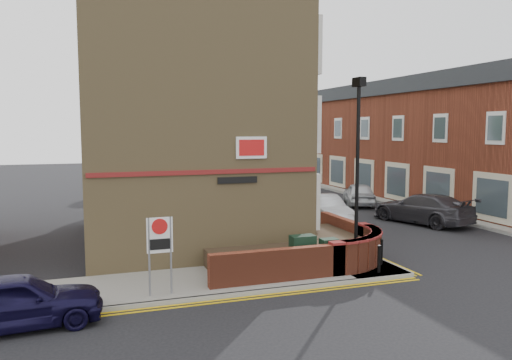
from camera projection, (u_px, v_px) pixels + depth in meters
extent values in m
plane|color=black|center=(329.00, 286.00, 15.15)|extent=(120.00, 120.00, 0.00)
cube|color=gray|center=(205.00, 281.00, 15.44)|extent=(13.00, 3.00, 0.12)
cube|color=gray|center=(239.00, 205.00, 30.85)|extent=(2.00, 32.00, 0.12)
cube|color=gray|center=(419.00, 203.00, 31.56)|extent=(4.00, 40.00, 0.12)
cube|color=gray|center=(217.00, 297.00, 14.02)|extent=(13.00, 0.15, 0.12)
cube|color=gray|center=(254.00, 204.00, 31.17)|extent=(0.15, 32.00, 0.12)
cube|color=gray|center=(392.00, 205.00, 30.91)|extent=(0.15, 40.00, 0.12)
cube|color=gold|center=(219.00, 301.00, 13.79)|extent=(13.00, 0.28, 0.01)
cube|color=gold|center=(258.00, 205.00, 31.26)|extent=(0.28, 32.00, 0.01)
cube|color=olive|center=(181.00, 108.00, 21.15)|extent=(8.00, 10.00, 11.00)
cube|color=maroon|center=(209.00, 172.00, 16.65)|extent=(7.80, 0.06, 0.15)
cube|color=white|center=(251.00, 148.00, 17.04)|extent=(1.10, 0.05, 0.75)
cube|color=black|center=(238.00, 180.00, 16.99)|extent=(1.40, 0.04, 0.22)
cylinder|color=black|center=(357.00, 179.00, 16.48)|extent=(0.12, 0.12, 6.00)
cylinder|color=black|center=(355.00, 256.00, 16.74)|extent=(0.20, 0.20, 0.80)
cube|color=black|center=(359.00, 82.00, 16.15)|extent=(0.25, 0.50, 0.30)
cube|color=black|center=(303.00, 254.00, 16.21)|extent=(0.80, 0.45, 1.20)
cube|color=black|center=(329.00, 255.00, 16.19)|extent=(0.55, 0.40, 1.10)
cylinder|color=black|center=(379.00, 259.00, 16.11)|extent=(0.11, 0.11, 0.90)
cylinder|color=black|center=(381.00, 252.00, 17.06)|extent=(0.11, 0.11, 0.90)
cylinder|color=slate|center=(149.00, 257.00, 13.80)|extent=(0.06, 0.06, 2.20)
cylinder|color=slate|center=(171.00, 255.00, 13.99)|extent=(0.06, 0.06, 2.20)
cube|color=white|center=(160.00, 235.00, 13.83)|extent=(0.72, 0.04, 1.00)
cylinder|color=red|center=(160.00, 226.00, 13.78)|extent=(0.44, 0.02, 0.44)
cube|color=maroon|center=(403.00, 147.00, 35.45)|extent=(5.00, 30.00, 7.00)
cube|color=#25282D|center=(405.00, 90.00, 35.04)|extent=(5.40, 30.40, 1.00)
cube|color=beige|center=(289.00, 140.00, 55.23)|extent=(5.00, 12.00, 7.00)
cube|color=#25282D|center=(290.00, 104.00, 54.82)|extent=(5.40, 12.40, 1.00)
cylinder|color=#382B1E|center=(249.00, 170.00, 28.73)|extent=(0.24, 0.24, 4.55)
sphere|color=#24521B|center=(249.00, 125.00, 28.47)|extent=(3.64, 3.64, 3.64)
sphere|color=#24521B|center=(257.00, 140.00, 28.40)|extent=(2.60, 2.60, 2.60)
sphere|color=#24521B|center=(242.00, 133.00, 28.79)|extent=(2.86, 2.86, 2.86)
cylinder|color=#382B1E|center=(215.00, 158.00, 36.24)|extent=(0.24, 0.24, 5.04)
sphere|color=#24521B|center=(215.00, 118.00, 35.95)|extent=(4.03, 4.03, 4.03)
sphere|color=#24521B|center=(221.00, 131.00, 35.89)|extent=(2.88, 2.88, 2.88)
sphere|color=#24521B|center=(209.00, 125.00, 36.28)|extent=(3.17, 3.17, 3.17)
cylinder|color=#382B1E|center=(193.00, 155.00, 43.79)|extent=(0.24, 0.24, 4.76)
sphere|color=#24521B|center=(192.00, 124.00, 43.51)|extent=(3.81, 3.81, 3.81)
sphere|color=#24521B|center=(198.00, 134.00, 43.45)|extent=(2.72, 2.72, 2.72)
sphere|color=#24521B|center=(188.00, 129.00, 43.84)|extent=(2.99, 2.99, 2.99)
cylinder|color=black|center=(211.00, 168.00, 39.29)|extent=(0.10, 0.10, 3.20)
imported|color=black|center=(211.00, 141.00, 39.07)|extent=(0.20, 0.16, 1.00)
imported|color=black|center=(16.00, 301.00, 11.87)|extent=(4.07, 1.91, 1.35)
imported|color=#AEB2B6|center=(325.00, 209.00, 25.26)|extent=(1.72, 4.37, 1.42)
imported|color=maroon|center=(255.00, 184.00, 36.51)|extent=(3.39, 5.52, 1.43)
imported|color=#353439|center=(422.00, 208.00, 25.17)|extent=(3.57, 5.63, 1.52)
imported|color=#BABEC2|center=(359.00, 194.00, 31.23)|extent=(3.12, 4.48, 1.41)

